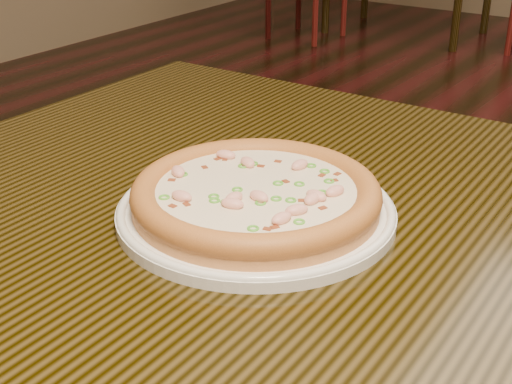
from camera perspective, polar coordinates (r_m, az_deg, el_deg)
The scene contains 3 objects.
hero_table at distance 0.81m, azimuth 9.21°, elevation -9.07°, with size 1.20×0.80×0.75m.
plate at distance 0.76m, azimuth 0.00°, elevation -1.44°, with size 0.30×0.30×0.02m.
pizza at distance 0.76m, azimuth 0.01°, elevation -0.20°, with size 0.27×0.27×0.03m.
Camera 1 is at (0.01, -1.01, 1.10)m, focal length 50.00 mm.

